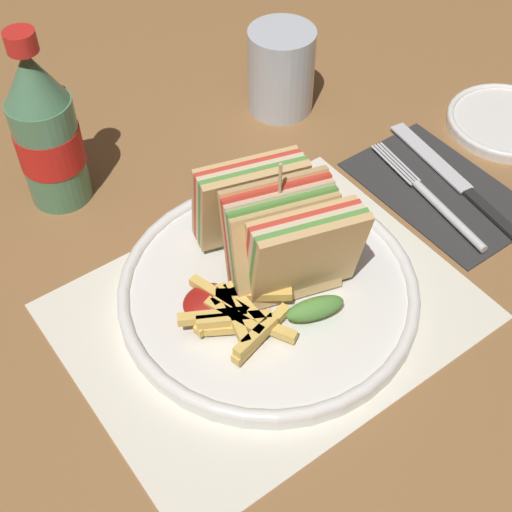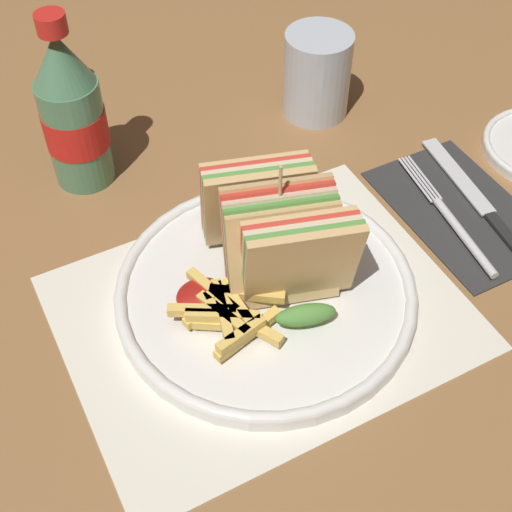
{
  "view_description": "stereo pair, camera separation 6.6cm",
  "coord_description": "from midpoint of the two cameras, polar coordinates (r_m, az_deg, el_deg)",
  "views": [
    {
      "loc": [
        -0.23,
        -0.36,
        0.54
      ],
      "look_at": [
        0.03,
        -0.01,
        0.04
      ],
      "focal_mm": 50.0,
      "sensor_mm": 36.0,
      "label": 1
    },
    {
      "loc": [
        -0.18,
        -0.4,
        0.54
      ],
      "look_at": [
        0.03,
        -0.01,
        0.04
      ],
      "focal_mm": 50.0,
      "sensor_mm": 36.0,
      "label": 2
    }
  ],
  "objects": [
    {
      "name": "ground_plane",
      "position": [
        0.69,
        -4.88,
        -2.91
      ],
      "size": [
        4.0,
        4.0,
        0.0
      ],
      "primitive_type": "plane",
      "color": "olive"
    },
    {
      "name": "placemat",
      "position": [
        0.67,
        -1.91,
        -4.58
      ],
      "size": [
        0.36,
        0.28,
        0.0
      ],
      "color": "silver",
      "rests_on": "ground_plane"
    },
    {
      "name": "plate_main",
      "position": [
        0.68,
        -1.81,
        -2.86
      ],
      "size": [
        0.29,
        0.29,
        0.02
      ],
      "color": "white",
      "rests_on": "ground_plane"
    },
    {
      "name": "club_sandwich",
      "position": [
        0.65,
        -1.2,
        1.69
      ],
      "size": [
        0.12,
        0.17,
        0.13
      ],
      "color": "tan",
      "rests_on": "plate_main"
    },
    {
      "name": "fries_pile",
      "position": [
        0.63,
        -4.41,
        -4.89
      ],
      "size": [
        0.1,
        0.11,
        0.02
      ],
      "color": "#E0B756",
      "rests_on": "plate_main"
    },
    {
      "name": "ketchup_blob",
      "position": [
        0.65,
        -6.87,
        -3.8
      ],
      "size": [
        0.05,
        0.04,
        0.02
      ],
      "color": "maroon",
      "rests_on": "plate_main"
    },
    {
      "name": "napkin",
      "position": [
        0.8,
        12.21,
        5.1
      ],
      "size": [
        0.13,
        0.2,
        0.0
      ],
      "color": "#2D2D2D",
      "rests_on": "ground_plane"
    },
    {
      "name": "fork",
      "position": [
        0.77,
        11.94,
        3.99
      ],
      "size": [
        0.04,
        0.19,
        0.01
      ],
      "rotation": [
        0.0,
        0.0,
        -0.13
      ],
      "color": "silver",
      "rests_on": "napkin"
    },
    {
      "name": "knife",
      "position": [
        0.81,
        13.48,
        5.79
      ],
      "size": [
        0.04,
        0.22,
        0.0
      ],
      "rotation": [
        0.0,
        0.0,
        -0.13
      ],
      "color": "black",
      "rests_on": "napkin"
    },
    {
      "name": "coke_bottle_near",
      "position": [
        0.76,
        -18.9,
        9.24
      ],
      "size": [
        0.07,
        0.07,
        0.2
      ],
      "color": "#4C7F5B",
      "rests_on": "ground_plane"
    },
    {
      "name": "glass_near",
      "position": [
        0.87,
        -0.23,
        14.54
      ],
      "size": [
        0.08,
        0.08,
        0.1
      ],
      "color": "silver",
      "rests_on": "ground_plane"
    },
    {
      "name": "side_saucer",
      "position": [
        0.9,
        17.43,
        10.14
      ],
      "size": [
        0.14,
        0.14,
        0.01
      ],
      "color": "white",
      "rests_on": "ground_plane"
    }
  ]
}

